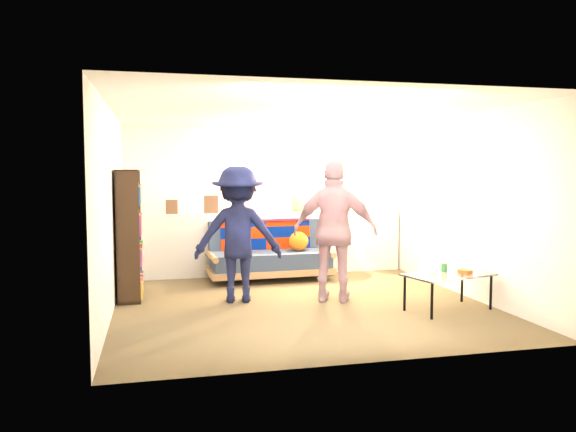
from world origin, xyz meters
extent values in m
plane|color=brown|center=(0.00, 0.00, 0.00)|extent=(5.00, 5.00, 0.00)
cube|color=silver|center=(0.00, 2.50, 1.20)|extent=(4.50, 0.10, 2.40)
cube|color=silver|center=(-2.25, 0.00, 1.20)|extent=(0.10, 5.00, 2.40)
cube|color=silver|center=(2.25, 0.00, 1.20)|extent=(0.10, 5.00, 2.40)
cube|color=white|center=(0.00, 0.00, 2.40)|extent=(4.50, 5.00, 0.10)
cube|color=silver|center=(0.00, 1.80, 0.50)|extent=(4.45, 0.15, 1.00)
cube|color=brown|center=(-1.50, 1.78, 1.11)|extent=(0.18, 0.02, 0.22)
cube|color=brown|center=(-0.90, 1.78, 1.14)|extent=(0.22, 0.02, 0.28)
cube|color=white|center=(-0.20, 1.78, 1.23)|extent=(0.45, 0.02, 0.45)
cube|color=brown|center=(0.50, 1.78, 1.13)|extent=(0.20, 0.02, 0.26)
cube|color=brown|center=(1.30, 1.78, 1.10)|extent=(0.16, 0.02, 0.20)
cube|color=#A47B50|center=(-0.06, 1.36, 0.15)|extent=(1.90, 0.91, 0.10)
cube|color=#304057|center=(-0.05, 1.31, 0.32)|extent=(1.80, 0.76, 0.24)
cube|color=#304057|center=(-0.07, 1.68, 0.61)|extent=(1.78, 0.30, 0.56)
cylinder|color=#A47B50|center=(-0.94, 1.33, 0.39)|extent=(0.12, 0.84, 0.09)
cylinder|color=#A47B50|center=(0.83, 1.40, 0.39)|extent=(0.12, 0.84, 0.09)
cube|color=navy|center=(-0.07, 1.60, 0.61)|extent=(1.43, 0.16, 0.51)
cube|color=navy|center=(-0.07, 1.73, 0.89)|extent=(1.44, 0.30, 0.03)
sphere|color=orange|center=(0.39, 1.33, 0.58)|extent=(0.30, 0.30, 0.30)
cube|color=black|center=(-2.21, 0.57, 0.84)|extent=(0.02, 0.84, 1.67)
cube|color=black|center=(-2.08, 0.16, 0.84)|extent=(0.28, 0.02, 1.67)
cube|color=black|center=(-2.08, 0.98, 0.84)|extent=(0.28, 0.02, 1.67)
cube|color=black|center=(-2.08, 0.57, 1.66)|extent=(0.28, 0.84, 0.02)
cube|color=black|center=(-2.08, 0.57, 0.02)|extent=(0.28, 0.84, 0.04)
cube|color=black|center=(-2.08, 0.57, 0.45)|extent=(0.28, 0.80, 0.02)
cube|color=black|center=(-2.08, 0.57, 0.84)|extent=(0.28, 0.80, 0.02)
cube|color=black|center=(-2.08, 0.57, 1.23)|extent=(0.28, 0.80, 0.02)
cube|color=red|center=(-2.06, 0.57, 0.19)|extent=(0.20, 0.78, 0.28)
cube|color=#234F99|center=(-2.06, 0.57, 0.59)|extent=(0.20, 0.78, 0.26)
cube|color=gold|center=(-2.06, 0.57, 0.99)|extent=(0.20, 0.78, 0.28)
cube|color=#2D7D4C|center=(-2.06, 0.57, 1.38)|extent=(0.20, 0.78, 0.26)
cylinder|color=black|center=(1.24, -1.32, 0.21)|extent=(0.04, 0.04, 0.42)
cylinder|color=black|center=(2.15, -1.07, 0.21)|extent=(0.04, 0.04, 0.42)
cylinder|color=black|center=(1.12, -0.88, 0.21)|extent=(0.04, 0.04, 0.42)
cylinder|color=black|center=(2.02, -0.63, 0.21)|extent=(0.04, 0.04, 0.42)
cube|color=silver|center=(1.63, -0.98, 0.43)|extent=(1.16, 0.83, 0.02)
cube|color=white|center=(1.42, -0.98, 0.45)|extent=(0.13, 0.08, 0.03)
cube|color=#D06124|center=(1.84, -1.01, 0.46)|extent=(0.14, 0.17, 0.04)
cylinder|color=#3D9348|center=(1.65, -0.84, 0.49)|extent=(0.09, 0.09, 0.10)
cylinder|color=black|center=(0.92, 1.53, 0.01)|extent=(0.29, 0.29, 0.03)
cylinder|color=black|center=(0.92, 1.53, 0.79)|extent=(0.04, 0.04, 1.58)
sphere|color=#FFC672|center=(0.80, 1.53, 1.44)|extent=(0.13, 0.13, 0.13)
sphere|color=#FFC672|center=(1.05, 1.55, 1.51)|extent=(0.13, 0.13, 0.13)
sphere|color=#FFC672|center=(0.90, 1.64, 1.58)|extent=(0.13, 0.13, 0.13)
imported|color=black|center=(-0.73, 0.06, 0.86)|extent=(1.19, 0.80, 1.71)
imported|color=pink|center=(0.46, -0.23, 0.90)|extent=(1.14, 0.81, 1.80)
camera|label=1|loc=(-1.74, -6.94, 1.65)|focal=35.00mm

